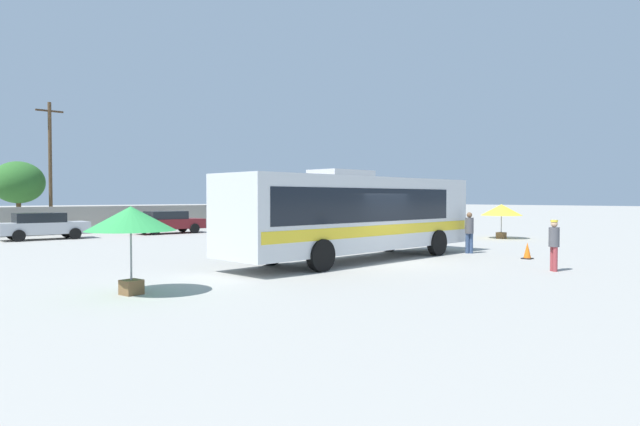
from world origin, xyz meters
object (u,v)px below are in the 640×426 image
coach_bus_silver_yellow (355,213)px  parked_car_second_silver (43,225)px  attendant_by_bus_door (469,230)px  passenger_waiting_on_apron (554,242)px  roadside_tree_midleft (18,183)px  traffic_cone_on_apron (527,251)px  vendor_umbrella_secondary_yellow (501,210)px  parked_car_third_maroon (168,222)px  parked_car_rightmost_grey (245,220)px  utility_pole_near (50,164)px  vendor_umbrella_near_gate_green (131,220)px

coach_bus_silver_yellow → parked_car_second_silver: coach_bus_silver_yellow is taller
attendant_by_bus_door → passenger_waiting_on_apron: attendant_by_bus_door is taller
coach_bus_silver_yellow → attendant_by_bus_door: size_ratio=6.73×
attendant_by_bus_door → roadside_tree_midleft: bearing=107.7°
parked_car_second_silver → attendant_by_bus_door: bearing=-62.7°
roadside_tree_midleft → traffic_cone_on_apron: size_ratio=7.62×
vendor_umbrella_secondary_yellow → roadside_tree_midleft: 32.15m
parked_car_second_silver → parked_car_third_maroon: (7.59, -0.18, -0.01)m
passenger_waiting_on_apron → parked_car_second_silver: bearing=106.7°
attendant_by_bus_door → parked_car_rightmost_grey: (2.73, 19.85, -0.21)m
utility_pole_near → traffic_cone_on_apron: bearing=-76.2°
coach_bus_silver_yellow → passenger_waiting_on_apron: 6.90m
vendor_umbrella_near_gate_green → vendor_umbrella_secondary_yellow: bearing=6.6°
attendant_by_bus_door → parked_car_third_maroon: 20.58m
coach_bus_silver_yellow → traffic_cone_on_apron: size_ratio=18.24×
parked_car_rightmost_grey → utility_pole_near: utility_pole_near is taller
traffic_cone_on_apron → parked_car_third_maroon: bearing=96.9°
coach_bus_silver_yellow → parked_car_second_silver: 19.69m
parked_car_rightmost_grey → traffic_cone_on_apron: (-2.98, -22.50, -0.46)m
coach_bus_silver_yellow → vendor_umbrella_secondary_yellow: bearing=6.5°
traffic_cone_on_apron → parked_car_rightmost_grey: bearing=82.5°
passenger_waiting_on_apron → coach_bus_silver_yellow: bearing=111.0°
vendor_umbrella_near_gate_green → traffic_cone_on_apron: bearing=-12.2°
parked_car_third_maroon → roadside_tree_midleft: size_ratio=0.92×
traffic_cone_on_apron → vendor_umbrella_near_gate_green: bearing=167.8°
parked_car_third_maroon → parked_car_rightmost_grey: (5.75, -0.51, -0.01)m
attendant_by_bus_door → vendor_umbrella_secondary_yellow: (8.69, 3.16, 0.64)m
coach_bus_silver_yellow → roadside_tree_midleft: size_ratio=2.39×
vendor_umbrella_near_gate_green → roadside_tree_midleft: 29.68m
vendor_umbrella_secondary_yellow → parked_car_second_silver: vendor_umbrella_secondary_yellow is taller
vendor_umbrella_secondary_yellow → utility_pole_near: bearing=123.4°
vendor_umbrella_secondary_yellow → parked_car_rightmost_grey: (-5.95, 16.69, -0.85)m
vendor_umbrella_near_gate_green → parked_car_rightmost_grey: bearing=48.2°
attendant_by_bus_door → passenger_waiting_on_apron: 5.69m
passenger_waiting_on_apron → parked_car_third_maroon: (-0.03, 25.19, -0.16)m
parked_car_second_silver → passenger_waiting_on_apron: bearing=-73.3°
vendor_umbrella_secondary_yellow → parked_car_second_silver: bearing=138.0°
vendor_umbrella_secondary_yellow → traffic_cone_on_apron: vendor_umbrella_secondary_yellow is taller
vendor_umbrella_near_gate_green → vendor_umbrella_secondary_yellow: (23.27, 2.70, -0.19)m
parked_car_second_silver → parked_car_rightmost_grey: parked_car_second_silver is taller
parked_car_second_silver → traffic_cone_on_apron: 25.40m
coach_bus_silver_yellow → vendor_umbrella_secondary_yellow: size_ratio=5.04×
vendor_umbrella_secondary_yellow → passenger_waiting_on_apron: bearing=-145.6°
attendant_by_bus_door → roadside_tree_midleft: (-9.45, 29.64, 2.42)m
parked_car_third_maroon → parked_car_rightmost_grey: 5.78m
parked_car_second_silver → roadside_tree_midleft: size_ratio=0.96×
parked_car_third_maroon → passenger_waiting_on_apron: bearing=-89.9°
parked_car_second_silver → utility_pole_near: utility_pole_near is taller
attendant_by_bus_door → vendor_umbrella_near_gate_green: vendor_umbrella_near_gate_green is taller
roadside_tree_midleft → vendor_umbrella_near_gate_green: bearing=-100.0°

